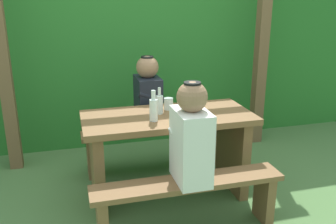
# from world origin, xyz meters

# --- Properties ---
(ground_plane) EXTENTS (12.00, 12.00, 0.00)m
(ground_plane) POSITION_xyz_m (0.00, 0.00, 0.00)
(ground_plane) COLOR #4D713F
(hedge_backdrop) EXTENTS (6.40, 1.10, 2.27)m
(hedge_backdrop) POSITION_xyz_m (0.00, 1.83, 1.13)
(hedge_backdrop) COLOR #286E28
(hedge_backdrop) RESTS_ON ground_plane
(pergola_post_left) EXTENTS (0.12, 0.12, 2.15)m
(pergola_post_left) POSITION_xyz_m (-1.35, 0.95, 1.08)
(pergola_post_left) COLOR brown
(pergola_post_left) RESTS_ON ground_plane
(pergola_post_right) EXTENTS (0.12, 0.12, 2.15)m
(pergola_post_right) POSITION_xyz_m (1.35, 0.95, 1.08)
(pergola_post_right) COLOR brown
(pergola_post_right) RESTS_ON ground_plane
(picnic_table) EXTENTS (1.40, 0.64, 0.75)m
(picnic_table) POSITION_xyz_m (0.00, 0.00, 0.51)
(picnic_table) COLOR brown
(picnic_table) RESTS_ON ground_plane
(bench_near) EXTENTS (1.40, 0.24, 0.43)m
(bench_near) POSITION_xyz_m (0.00, -0.55, 0.31)
(bench_near) COLOR brown
(bench_near) RESTS_ON ground_plane
(bench_far) EXTENTS (1.40, 0.24, 0.43)m
(bench_far) POSITION_xyz_m (0.00, 0.55, 0.31)
(bench_far) COLOR brown
(bench_far) RESTS_ON ground_plane
(person_white_shirt) EXTENTS (0.25, 0.35, 0.72)m
(person_white_shirt) POSITION_xyz_m (0.01, -0.55, 0.76)
(person_white_shirt) COLOR white
(person_white_shirt) RESTS_ON bench_near
(person_black_coat) EXTENTS (0.25, 0.35, 0.72)m
(person_black_coat) POSITION_xyz_m (-0.05, 0.55, 0.76)
(person_black_coat) COLOR black
(person_black_coat) RESTS_ON bench_far
(drinking_glass) EXTENTS (0.08, 0.08, 0.10)m
(drinking_glass) POSITION_xyz_m (0.04, 0.14, 0.80)
(drinking_glass) COLOR silver
(drinking_glass) RESTS_ON picnic_table
(bottle_left) EXTENTS (0.07, 0.07, 0.25)m
(bottle_left) POSITION_xyz_m (-0.15, -0.12, 0.85)
(bottle_left) COLOR silver
(bottle_left) RESTS_ON picnic_table
(bottle_right) EXTENTS (0.06, 0.06, 0.22)m
(bottle_right) POSITION_xyz_m (-0.06, 0.05, 0.83)
(bottle_right) COLOR silver
(bottle_right) RESTS_ON picnic_table
(cell_phone) EXTENTS (0.11, 0.15, 0.01)m
(cell_phone) POSITION_xyz_m (0.30, 0.09, 0.75)
(cell_phone) COLOR silver
(cell_phone) RESTS_ON picnic_table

